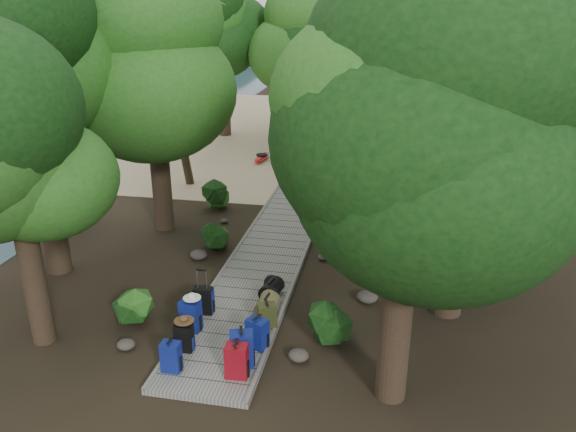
% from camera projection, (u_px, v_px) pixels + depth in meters
% --- Properties ---
extents(ground, '(120.00, 120.00, 0.00)m').
position_uv_depth(ground, '(260.00, 275.00, 14.59)').
color(ground, black).
rests_on(ground, ground).
extents(sand_beach, '(40.00, 22.00, 0.02)m').
position_uv_depth(sand_beach, '(333.00, 134.00, 29.18)').
color(sand_beach, tan).
rests_on(sand_beach, ground).
extents(distant_hill, '(32.00, 16.00, 12.00)m').
position_uv_depth(distant_hill, '(25.00, 57.00, 65.54)').
color(distant_hill, black).
rests_on(distant_hill, ground).
extents(boardwalk, '(2.00, 12.00, 0.12)m').
position_uv_depth(boardwalk, '(269.00, 256.00, 15.48)').
color(boardwalk, gray).
rests_on(boardwalk, ground).
extents(backpack_left_a, '(0.36, 0.26, 0.67)m').
position_uv_depth(backpack_left_a, '(171.00, 355.00, 10.58)').
color(backpack_left_a, navy).
rests_on(backpack_left_a, boardwalk).
extents(backpack_left_b, '(0.36, 0.25, 0.65)m').
position_uv_depth(backpack_left_b, '(184.00, 336.00, 11.19)').
color(backpack_left_b, black).
rests_on(backpack_left_b, boardwalk).
extents(backpack_left_c, '(0.45, 0.36, 0.77)m').
position_uv_depth(backpack_left_c, '(191.00, 314.00, 11.85)').
color(backpack_left_c, navy).
rests_on(backpack_left_c, boardwalk).
extents(backpack_left_d, '(0.43, 0.33, 0.61)m').
position_uv_depth(backpack_left_d, '(205.00, 299.00, 12.59)').
color(backpack_left_d, navy).
rests_on(backpack_left_d, boardwalk).
extents(backpack_right_a, '(0.43, 0.32, 0.75)m').
position_uv_depth(backpack_right_a, '(237.00, 359.00, 10.40)').
color(backpack_right_a, maroon).
rests_on(backpack_right_a, boardwalk).
extents(backpack_right_b, '(0.52, 0.42, 0.80)m').
position_uv_depth(backpack_right_b, '(242.00, 347.00, 10.70)').
color(backpack_right_b, navy).
rests_on(backpack_right_b, boardwalk).
extents(backpack_right_c, '(0.49, 0.43, 0.70)m').
position_uv_depth(backpack_right_c, '(257.00, 332.00, 11.29)').
color(backpack_right_c, navy).
rests_on(backpack_right_c, boardwalk).
extents(backpack_right_d, '(0.47, 0.41, 0.60)m').
position_uv_depth(backpack_right_d, '(267.00, 314.00, 11.99)').
color(backpack_right_d, '#3C3E1A').
rests_on(backpack_right_d, boardwalk).
extents(duffel_right_khaki, '(0.50, 0.69, 0.43)m').
position_uv_depth(duffel_right_khaki, '(267.00, 306.00, 12.49)').
color(duffel_right_khaki, brown).
rests_on(duffel_right_khaki, boardwalk).
extents(duffel_right_black, '(0.53, 0.71, 0.40)m').
position_uv_depth(duffel_right_black, '(271.00, 289.00, 13.22)').
color(duffel_right_black, black).
rests_on(duffel_right_black, boardwalk).
extents(suitcase_on_boardwalk, '(0.43, 0.26, 0.64)m').
position_uv_depth(suitcase_on_boardwalk, '(203.00, 301.00, 12.50)').
color(suitcase_on_boardwalk, black).
rests_on(suitcase_on_boardwalk, boardwalk).
extents(lone_suitcase_on_sand, '(0.49, 0.32, 0.73)m').
position_uv_depth(lone_suitcase_on_sand, '(317.00, 170.00, 21.94)').
color(lone_suitcase_on_sand, black).
rests_on(lone_suitcase_on_sand, sand_beach).
extents(hat_brown, '(0.40, 0.40, 0.12)m').
position_uv_depth(hat_brown, '(184.00, 318.00, 11.09)').
color(hat_brown, '#51351E').
rests_on(hat_brown, backpack_left_b).
extents(hat_white, '(0.38, 0.38, 0.13)m').
position_uv_depth(hat_white, '(192.00, 295.00, 11.69)').
color(hat_white, silver).
rests_on(hat_white, backpack_left_c).
extents(kayak, '(0.96, 3.60, 0.36)m').
position_uv_depth(kayak, '(262.00, 156.00, 24.51)').
color(kayak, '#B7110F').
rests_on(kayak, sand_beach).
extents(sun_lounger, '(0.95, 1.98, 0.61)m').
position_uv_depth(sun_lounger, '(392.00, 159.00, 23.61)').
color(sun_lounger, silver).
rests_on(sun_lounger, sand_beach).
extents(tree_right_a, '(4.70, 4.70, 7.84)m').
position_uv_depth(tree_right_a, '(406.00, 192.00, 8.77)').
color(tree_right_a, black).
rests_on(tree_right_a, ground).
extents(tree_right_b, '(5.44, 5.44, 9.72)m').
position_uv_depth(tree_right_b, '(471.00, 99.00, 11.11)').
color(tree_right_b, black).
rests_on(tree_right_b, ground).
extents(tree_right_c, '(5.26, 5.26, 9.11)m').
position_uv_depth(tree_right_c, '(420.00, 87.00, 14.49)').
color(tree_right_c, black).
rests_on(tree_right_c, ground).
extents(tree_right_d, '(5.35, 5.35, 9.81)m').
position_uv_depth(tree_right_d, '(493.00, 67.00, 15.67)').
color(tree_right_d, black).
rests_on(tree_right_d, ground).
extents(tree_right_e, '(5.23, 5.23, 9.41)m').
position_uv_depth(tree_right_e, '(420.00, 61.00, 18.74)').
color(tree_right_e, black).
rests_on(tree_right_e, ground).
extents(tree_right_f, '(5.10, 5.10, 9.11)m').
position_uv_depth(tree_right_f, '(494.00, 62.00, 19.92)').
color(tree_right_f, black).
rests_on(tree_right_f, ground).
extents(tree_left_a, '(3.94, 3.94, 6.56)m').
position_uv_depth(tree_left_a, '(18.00, 193.00, 10.63)').
color(tree_left_a, black).
rests_on(tree_left_a, ground).
extents(tree_left_b, '(4.94, 4.94, 8.90)m').
position_uv_depth(tree_left_b, '(32.00, 101.00, 13.20)').
color(tree_left_b, black).
rests_on(tree_left_b, ground).
extents(tree_left_c, '(4.80, 4.80, 8.35)m').
position_uv_depth(tree_left_c, '(154.00, 93.00, 15.99)').
color(tree_left_c, black).
rests_on(tree_left_c, ground).
extents(tree_back_a, '(4.61, 4.61, 7.97)m').
position_uv_depth(tree_back_a, '(297.00, 57.00, 27.09)').
color(tree_back_a, black).
rests_on(tree_back_a, ground).
extents(tree_back_b, '(5.99, 5.99, 10.70)m').
position_uv_depth(tree_back_b, '(373.00, 26.00, 27.06)').
color(tree_back_b, black).
rests_on(tree_back_b, ground).
extents(tree_back_c, '(4.98, 4.98, 8.97)m').
position_uv_depth(tree_back_c, '(437.00, 49.00, 25.61)').
color(tree_back_c, black).
rests_on(tree_back_c, ground).
extents(tree_back_d, '(5.22, 5.22, 8.70)m').
position_uv_depth(tree_back_d, '(222.00, 48.00, 27.43)').
color(tree_back_d, black).
rests_on(tree_back_d, ground).
extents(palm_right_a, '(4.97, 4.97, 8.47)m').
position_uv_depth(palm_right_a, '(379.00, 78.00, 18.45)').
color(palm_right_a, '#174112').
rests_on(palm_right_a, ground).
extents(palm_right_b, '(3.96, 3.96, 7.65)m').
position_uv_depth(palm_right_b, '(442.00, 72.00, 22.91)').
color(palm_right_b, '#174112').
rests_on(palm_right_b, ground).
extents(palm_right_c, '(4.59, 4.59, 7.30)m').
position_uv_depth(palm_right_c, '(385.00, 72.00, 24.49)').
color(palm_right_c, '#174112').
rests_on(palm_right_c, ground).
extents(palm_left_a, '(4.34, 4.34, 6.90)m').
position_uv_depth(palm_left_a, '(177.00, 93.00, 20.30)').
color(palm_left_a, '#174112').
rests_on(palm_left_a, ground).
extents(rock_left_a, '(0.38, 0.34, 0.21)m').
position_uv_depth(rock_left_a, '(126.00, 344.00, 11.51)').
color(rock_left_a, '#4C473F').
rests_on(rock_left_a, ground).
extents(rock_left_b, '(0.38, 0.34, 0.21)m').
position_uv_depth(rock_left_b, '(131.00, 310.00, 12.76)').
color(rock_left_b, '#4C473F').
rests_on(rock_left_b, ground).
extents(rock_left_c, '(0.48, 0.43, 0.27)m').
position_uv_depth(rock_left_c, '(199.00, 255.00, 15.40)').
color(rock_left_c, '#4C473F').
rests_on(rock_left_c, ground).
extents(rock_left_d, '(0.26, 0.23, 0.14)m').
position_uv_depth(rock_left_d, '(224.00, 221.00, 17.85)').
color(rock_left_d, '#4C473F').
rests_on(rock_left_d, ground).
extents(rock_right_a, '(0.42, 0.38, 0.23)m').
position_uv_depth(rock_right_a, '(298.00, 355.00, 11.14)').
color(rock_right_a, '#4C473F').
rests_on(rock_right_a, ground).
extents(rock_right_b, '(0.50, 0.45, 0.28)m').
position_uv_depth(rock_right_b, '(367.00, 297.00, 13.25)').
color(rock_right_b, '#4C473F').
rests_on(rock_right_b, ground).
extents(rock_right_c, '(0.29, 0.26, 0.16)m').
position_uv_depth(rock_right_c, '(323.00, 257.00, 15.37)').
color(rock_right_c, '#4C473F').
rests_on(rock_right_c, ground).
extents(rock_right_d, '(0.53, 0.47, 0.29)m').
position_uv_depth(rock_right_d, '(380.00, 223.00, 17.49)').
color(rock_right_d, '#4C473F').
rests_on(rock_right_d, ground).
extents(shrub_left_a, '(0.94, 0.94, 0.85)m').
position_uv_depth(shrub_left_a, '(134.00, 306.00, 12.32)').
color(shrub_left_a, '#225319').
rests_on(shrub_left_a, ground).
extents(shrub_left_b, '(0.91, 0.91, 0.82)m').
position_uv_depth(shrub_left_b, '(212.00, 236.00, 15.93)').
color(shrub_left_b, '#225319').
rests_on(shrub_left_b, ground).
extents(shrub_left_c, '(1.14, 1.14, 1.03)m').
position_uv_depth(shrub_left_c, '(213.00, 193.00, 19.02)').
color(shrub_left_c, '#225319').
rests_on(shrub_left_c, ground).
extents(shrub_right_a, '(0.94, 0.94, 0.84)m').
position_uv_depth(shrub_right_a, '(330.00, 327.00, 11.54)').
color(shrub_right_a, '#225319').
rests_on(shrub_right_a, ground).
extents(shrub_right_b, '(1.42, 1.42, 1.28)m').
position_uv_depth(shrub_right_b, '(378.00, 229.00, 15.79)').
color(shrub_right_b, '#225319').
rests_on(shrub_right_b, ground).
extents(shrub_right_c, '(0.82, 0.82, 0.73)m').
position_uv_depth(shrub_right_c, '(350.00, 194.00, 19.39)').
color(shrub_right_c, '#225319').
rests_on(shrub_right_c, ground).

